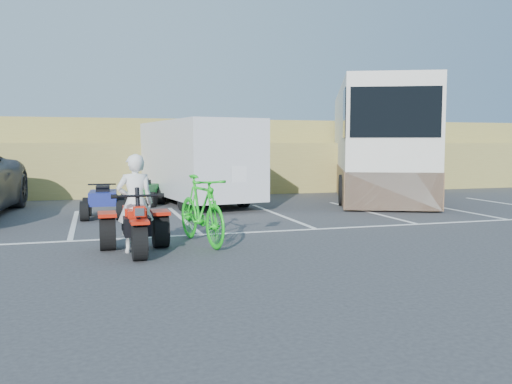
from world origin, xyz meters
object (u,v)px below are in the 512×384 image
object	(u,v)px
red_trike_atv	(137,254)
rv_motorhome	(375,150)
cargo_trailer	(198,160)
rider	(135,203)
quad_atv_green	(144,206)
quad_atv_blue	(104,218)
green_dirt_bike	(201,210)

from	to	relation	value
red_trike_atv	rv_motorhome	xyz separation A→B (m)	(9.66, 8.85, 1.72)
cargo_trailer	rv_motorhome	world-z (taller)	rv_motorhome
rider	quad_atv_green	bearing A→B (deg)	-96.52
red_trike_atv	rider	bearing A→B (deg)	90.00
red_trike_atv	quad_atv_blue	size ratio (longest dim) A/B	1.17
red_trike_atv	quad_atv_blue	xyz separation A→B (m)	(-0.49, 5.05, 0.00)
rider	cargo_trailer	bearing A→B (deg)	-109.19
red_trike_atv	rv_motorhome	distance (m)	13.22
red_trike_atv	quad_atv_green	bearing A→B (deg)	83.61
green_dirt_bike	quad_atv_blue	size ratio (longest dim) A/B	1.52
green_dirt_bike	rv_motorhome	bearing A→B (deg)	34.07
rv_motorhome	quad_atv_green	distance (m)	9.09
green_dirt_bike	quad_atv_blue	distance (m)	4.83
quad_atv_blue	red_trike_atv	bearing A→B (deg)	-81.66
green_dirt_bike	rv_motorhome	distance (m)	11.79
quad_atv_blue	cargo_trailer	bearing A→B (deg)	43.28
cargo_trailer	quad_atv_green	size ratio (longest dim) A/B	4.36
green_dirt_bike	rv_motorhome	size ratio (longest dim) A/B	0.20
cargo_trailer	rv_motorhome	xyz separation A→B (m)	(7.11, 1.21, 0.26)
rider	cargo_trailer	size ratio (longest dim) A/B	0.29
cargo_trailer	rider	bearing A→B (deg)	-117.97
cargo_trailer	quad_atv_blue	world-z (taller)	cargo_trailer
cargo_trailer	quad_atv_green	distance (m)	2.27
rider	rv_motorhome	distance (m)	13.03
red_trike_atv	cargo_trailer	bearing A→B (deg)	71.17
rv_motorhome	quad_atv_blue	xyz separation A→B (m)	(-10.15, -3.80, -1.72)
green_dirt_bike	rider	bearing A→B (deg)	-171.05
quad_atv_blue	rider	bearing A→B (deg)	-81.50
cargo_trailer	rv_motorhome	bearing A→B (deg)	0.53
quad_atv_blue	quad_atv_green	distance (m)	2.95
rider	green_dirt_bike	world-z (taller)	rider
red_trike_atv	quad_atv_blue	bearing A→B (deg)	95.15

